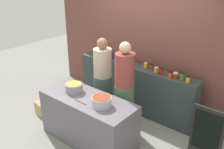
# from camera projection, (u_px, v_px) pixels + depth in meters

# --- Properties ---
(ground) EXTENTS (12.00, 12.00, 0.00)m
(ground) POSITION_uv_depth(u_px,v_px,m) (100.00, 131.00, 4.71)
(ground) COLOR gray
(storefront_wall) EXTENTS (4.80, 0.12, 3.00)m
(storefront_wall) POSITION_uv_depth(u_px,v_px,m) (146.00, 38.00, 5.14)
(storefront_wall) COLOR brown
(storefront_wall) RESTS_ON ground
(display_shelf) EXTENTS (2.70, 0.36, 0.98)m
(display_shelf) POSITION_uv_depth(u_px,v_px,m) (135.00, 88.00, 5.29)
(display_shelf) COLOR #303A3B
(display_shelf) RESTS_ON ground
(prep_table) EXTENTS (1.70, 0.70, 0.84)m
(prep_table) POSITION_uv_depth(u_px,v_px,m) (88.00, 120.00, 4.33)
(prep_table) COLOR slate
(prep_table) RESTS_ON ground
(preserve_jar_0) EXTENTS (0.09, 0.09, 0.12)m
(preserve_jar_0) POSITION_uv_depth(u_px,v_px,m) (111.00, 56.00, 5.45)
(preserve_jar_0) COLOR #512A5A
(preserve_jar_0) RESTS_ON display_shelf
(preserve_jar_1) EXTENTS (0.09, 0.09, 0.11)m
(preserve_jar_1) POSITION_uv_depth(u_px,v_px,m) (122.00, 58.00, 5.35)
(preserve_jar_1) COLOR red
(preserve_jar_1) RESTS_ON display_shelf
(preserve_jar_2) EXTENTS (0.09, 0.09, 0.13)m
(preserve_jar_2) POSITION_uv_depth(u_px,v_px,m) (127.00, 62.00, 5.14)
(preserve_jar_2) COLOR gold
(preserve_jar_2) RESTS_ON display_shelf
(preserve_jar_3) EXTENTS (0.07, 0.07, 0.10)m
(preserve_jar_3) POSITION_uv_depth(u_px,v_px,m) (145.00, 65.00, 4.99)
(preserve_jar_3) COLOR gold
(preserve_jar_3) RESTS_ON display_shelf
(preserve_jar_4) EXTENTS (0.07, 0.07, 0.11)m
(preserve_jar_4) POSITION_uv_depth(u_px,v_px,m) (151.00, 66.00, 4.93)
(preserve_jar_4) COLOR #903E14
(preserve_jar_4) RESTS_ON display_shelf
(preserve_jar_5) EXTENTS (0.08, 0.08, 0.10)m
(preserve_jar_5) POSITION_uv_depth(u_px,v_px,m) (156.00, 70.00, 4.78)
(preserve_jar_5) COLOR yellow
(preserve_jar_5) RESTS_ON display_shelf
(preserve_jar_6) EXTENTS (0.08, 0.08, 0.13)m
(preserve_jar_6) POSITION_uv_depth(u_px,v_px,m) (161.00, 71.00, 4.66)
(preserve_jar_6) COLOR #B02116
(preserve_jar_6) RESTS_ON display_shelf
(preserve_jar_7) EXTENTS (0.09, 0.09, 0.10)m
(preserve_jar_7) POSITION_uv_depth(u_px,v_px,m) (170.00, 74.00, 4.58)
(preserve_jar_7) COLOR orange
(preserve_jar_7) RESTS_ON display_shelf
(preserve_jar_8) EXTENTS (0.08, 0.08, 0.11)m
(preserve_jar_8) POSITION_uv_depth(u_px,v_px,m) (175.00, 76.00, 4.51)
(preserve_jar_8) COLOR #AE2A0B
(preserve_jar_8) RESTS_ON display_shelf
(preserve_jar_9) EXTENTS (0.08, 0.08, 0.12)m
(preserve_jar_9) POSITION_uv_depth(u_px,v_px,m) (182.00, 76.00, 4.48)
(preserve_jar_9) COLOR olive
(preserve_jar_9) RESTS_ON display_shelf
(preserve_jar_10) EXTENTS (0.07, 0.07, 0.11)m
(preserve_jar_10) POSITION_uv_depth(u_px,v_px,m) (188.00, 79.00, 4.37)
(preserve_jar_10) COLOR gold
(preserve_jar_10) RESTS_ON display_shelf
(cooking_pot_left) EXTENTS (0.30, 0.30, 0.15)m
(cooking_pot_left) POSITION_uv_depth(u_px,v_px,m) (74.00, 88.00, 4.35)
(cooking_pot_left) COLOR gray
(cooking_pot_left) RESTS_ON prep_table
(cooking_pot_center) EXTENTS (0.31, 0.31, 0.16)m
(cooking_pot_center) POSITION_uv_depth(u_px,v_px,m) (101.00, 101.00, 3.90)
(cooking_pot_center) COLOR #B7B7BC
(cooking_pot_center) RESTS_ON prep_table
(wooden_spoon) EXTENTS (0.26, 0.02, 0.02)m
(wooden_spoon) POSITION_uv_depth(u_px,v_px,m) (80.00, 102.00, 4.04)
(wooden_spoon) COLOR #9E703D
(wooden_spoon) RESTS_ON prep_table
(cook_with_tongs) EXTENTS (0.36, 0.36, 1.65)m
(cook_with_tongs) POSITION_uv_depth(u_px,v_px,m) (103.00, 83.00, 4.91)
(cook_with_tongs) COLOR #445C4F
(cook_with_tongs) RESTS_ON ground
(cook_in_cap) EXTENTS (0.35, 0.35, 1.73)m
(cook_in_cap) POSITION_uv_depth(u_px,v_px,m) (124.00, 93.00, 4.43)
(cook_in_cap) COLOR #466546
(cook_in_cap) RESTS_ON ground
(bread_crate) EXTENTS (0.48, 0.36, 0.27)m
(bread_crate) POSITION_uv_depth(u_px,v_px,m) (46.00, 109.00, 5.20)
(bread_crate) COLOR tan
(bread_crate) RESTS_ON ground
(chalkboard_sign) EXTENTS (0.50, 0.05, 0.91)m
(chalkboard_sign) POSITION_uv_depth(u_px,v_px,m) (207.00, 134.00, 3.90)
(chalkboard_sign) COLOR black
(chalkboard_sign) RESTS_ON ground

